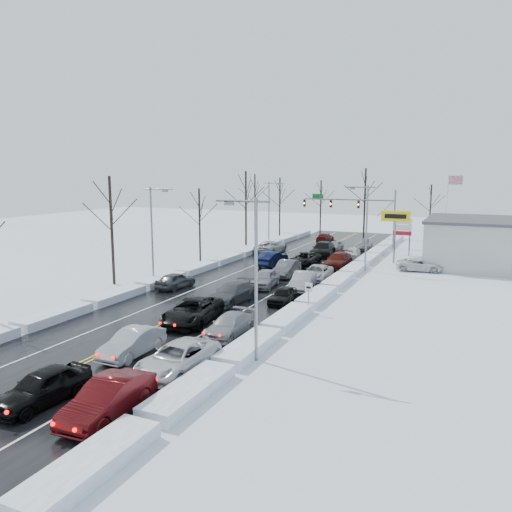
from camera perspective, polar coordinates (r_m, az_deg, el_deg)
The scene contains 46 objects.
ground at distance 47.38m, azimuth -0.38°, elevation -3.03°, with size 160.00×160.00×0.00m, color silver.
road_surface at distance 49.16m, azimuth 0.60°, elevation -2.56°, with size 14.00×84.00×0.01m, color black.
snow_bank_left at distance 52.62m, azimuth -7.00°, elevation -1.84°, with size 1.73×72.00×0.65m, color white.
snow_bank_right at distance 46.70m, azimuth 9.18°, elevation -3.34°, with size 1.73×72.00×0.65m, color white.
traffic_signal_mast at distance 71.94m, azimuth 11.58°, elevation 5.49°, with size 13.28×0.39×8.00m.
tires_plus_sign at distance 58.91m, azimuth 15.65°, elevation 4.00°, with size 3.20×0.34×6.00m.
used_vehicles_sign at distance 64.99m, azimuth 16.41°, elevation 2.97°, with size 2.20×0.22×4.65m.
speed_limit_sign at distance 36.82m, azimuth 6.03°, elevation -4.15°, with size 0.55×0.09×2.35m.
flagpole at distance 72.25m, azimuth 21.09°, elevation 5.42°, with size 1.87×1.20×10.00m.
streetlight_se at distance 26.90m, azimuth -0.39°, elevation -1.17°, with size 3.20×0.25×9.00m.
streetlight_ne at distance 53.40m, azimuth 12.33°, elevation 3.94°, with size 3.20×0.25×9.00m.
streetlight_sw at distance 47.27m, azimuth -11.64°, elevation 3.27°, with size 3.20×0.25×9.00m.
streetlight_nw at distance 71.74m, azimuth 1.63°, elevation 5.53°, with size 3.20×0.25×9.00m.
tree_left_b at distance 47.54m, azimuth -16.27°, elevation 5.15°, with size 4.00×4.00×10.00m.
tree_left_c at distance 58.40m, azimuth -6.49°, elevation 5.18°, with size 3.40×3.40×8.50m.
tree_left_d at distance 70.99m, azimuth -1.17°, elevation 7.13°, with size 4.20×4.20×10.50m.
tree_left_e at distance 81.85m, azimuth 2.74°, elevation 6.95°, with size 3.80×3.80×9.50m.
tree_far_a at distance 90.17m, azimuth -0.13°, elevation 7.42°, with size 4.00×4.00×10.00m.
tree_far_b at distance 86.88m, azimuth 7.42°, elevation 6.80°, with size 3.60×3.60×9.00m.
tree_far_c at distance 82.88m, azimuth 12.37°, elevation 7.50°, with size 4.40×4.40×11.00m.
tree_far_d at distance 82.94m, azimuth 19.35°, elevation 5.98°, with size 3.40×3.40×8.50m.
queued_car_0 at distance 25.39m, azimuth -23.09°, elevation -15.22°, with size 1.88×4.67×1.59m, color black.
queued_car_1 at distance 29.82m, azimuth -13.90°, elevation -10.98°, with size 1.59×4.56×1.50m, color #A4A6AC.
queued_car_2 at distance 35.21m, azimuth -7.27°, elevation -7.56°, with size 2.79×6.04×1.68m, color black.
queued_car_3 at distance 40.26m, azimuth -2.77°, elevation -5.31°, with size 2.19×5.40×1.57m, color #424447.
queued_car_4 at distance 45.47m, azimuth 1.01°, elevation -3.57°, with size 1.89×4.71×1.60m, color gray.
queued_car_5 at distance 50.25m, azimuth 3.52°, elevation -2.32°, with size 1.68×4.82×1.59m, color #45484A.
queued_car_6 at distance 56.21m, azimuth 5.54°, elevation -1.08°, with size 2.43×5.27×1.46m, color black.
queued_car_7 at distance 62.85m, azimuth 7.63°, elevation 0.01°, with size 2.41×5.92×1.72m, color black.
queued_car_8 at distance 67.44m, azimuth 9.00°, elevation 0.62°, with size 1.57×3.89×1.33m, color #9D9FA4.
queued_car_9 at distance 23.27m, azimuth -16.42°, elevation -17.17°, with size 1.73×4.95×1.63m, color #45090B.
queued_car_10 at distance 27.10m, azimuth -8.94°, elevation -12.94°, with size 2.51×5.43×1.51m, color silver.
queued_car_11 at distance 32.43m, azimuth -3.07°, elevation -9.01°, with size 1.88×4.62×1.34m, color gray.
queued_car_12 at distance 39.98m, azimuth 3.06°, elevation -5.42°, with size 1.57×3.89×1.33m, color black.
queued_car_13 at distance 44.64m, azimuth 5.38°, elevation -3.86°, with size 1.67×4.78×1.58m, color gray.
queued_car_14 at distance 48.87m, azimuth 6.95°, elevation -2.71°, with size 2.34×5.08×1.41m, color #BBBBBD.
queued_car_15 at distance 55.59m, azimuth 9.36°, elevation -1.28°, with size 2.22×5.46×1.58m, color #440E09.
queued_car_16 at distance 61.87m, azimuth 11.00°, elevation -0.24°, with size 1.56×3.89×1.32m, color silver.
queued_car_17 at distance 68.88m, azimuth 12.22°, elevation 0.71°, with size 1.52×4.35×1.43m, color #3B3E40.
oncoming_car_0 at distance 55.79m, azimuth 1.86°, elevation -1.12°, with size 1.72×4.93×1.63m, color black.
oncoming_car_1 at distance 64.77m, azimuth 1.71°, elevation 0.37°, with size 2.64×5.73×1.59m, color #A4A7AC.
oncoming_car_2 at distance 75.38m, azimuth 7.86°, elevation 1.58°, with size 1.87×4.61×1.34m, color #4C0B0A.
oncoming_car_3 at distance 45.64m, azimuth -9.15°, elevation -3.64°, with size 1.72×4.27×1.45m, color #414446.
parked_car_0 at distance 55.54m, azimuth 18.19°, elevation -1.65°, with size 2.24×4.86×1.35m, color silver.
parked_car_1 at distance 59.73m, azimuth 21.65°, elevation -1.09°, with size 1.93×4.75×1.38m, color #4B0A0B.
parked_car_2 at distance 64.31m, azimuth 20.21°, elevation -0.28°, with size 1.69×4.20×1.43m, color black.
Camera 1 is at (19.37, -42.00, 10.30)m, focal length 35.00 mm.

